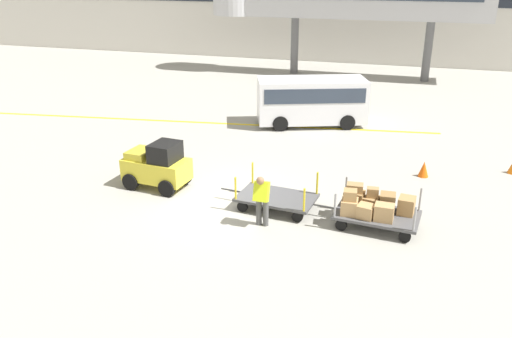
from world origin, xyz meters
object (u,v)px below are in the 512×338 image
at_px(baggage_tug, 157,166).
at_px(shuttle_van, 311,98).
at_px(baggage_handler, 262,198).
at_px(safety_cone_far, 424,169).
at_px(baggage_cart_middle, 373,207).
at_px(baggage_cart_lead, 276,198).

distance_m(baggage_tug, shuttle_van, 9.12).
relative_size(baggage_handler, shuttle_van, 0.30).
distance_m(baggage_handler, shuttle_van, 10.11).
xyz_separation_m(baggage_tug, safety_cone_far, (8.39, 3.47, -0.48)).
bearing_deg(safety_cone_far, baggage_cart_middle, -108.37).
relative_size(baggage_cart_middle, shuttle_van, 0.59).
bearing_deg(baggage_cart_middle, baggage_handler, -162.19).
xyz_separation_m(baggage_cart_lead, baggage_cart_middle, (2.88, -0.26, 0.22)).
xyz_separation_m(shuttle_van, safety_cone_far, (4.95, -4.97, -0.96)).
bearing_deg(shuttle_van, safety_cone_far, -45.07).
height_order(baggage_cart_lead, baggage_handler, baggage_handler).
bearing_deg(baggage_handler, baggage_cart_middle, 17.81).
xyz_separation_m(baggage_tug, baggage_handler, (4.03, -1.65, 0.11)).
height_order(baggage_cart_middle, safety_cone_far, baggage_cart_middle).
relative_size(baggage_cart_middle, baggage_handler, 1.96).
bearing_deg(baggage_cart_lead, baggage_handler, -95.17).
relative_size(baggage_cart_middle, safety_cone_far, 5.56).
distance_m(baggage_handler, safety_cone_far, 6.75).
xyz_separation_m(baggage_tug, baggage_cart_middle, (7.01, -0.69, -0.19)).
height_order(baggage_tug, baggage_cart_lead, baggage_tug).
bearing_deg(baggage_cart_middle, shuttle_van, 111.39).
bearing_deg(baggage_handler, safety_cone_far, 49.52).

